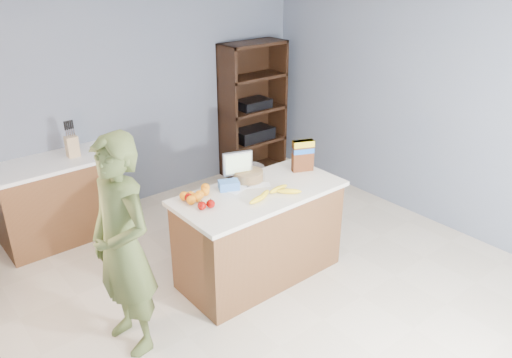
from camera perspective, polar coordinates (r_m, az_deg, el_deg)
floor at (r=4.76m, az=2.74°, el=-12.41°), size 4.50×5.00×0.02m
walls at (r=3.99m, az=3.22°, el=6.92°), size 4.52×5.02×2.51m
counter_peninsula at (r=4.71m, az=0.39°, el=-6.68°), size 1.56×0.76×0.90m
back_cabinet at (r=5.71m, az=-21.61°, el=-2.22°), size 1.24×0.62×0.90m
shelving_unit at (r=6.89m, az=-0.59°, el=7.74°), size 0.90×0.40×1.80m
person at (r=3.82m, az=-15.01°, el=-7.55°), size 0.49×0.69×1.76m
knife_block at (r=5.54m, az=-20.28°, el=3.59°), size 0.12×0.10×0.31m
envelopes at (r=4.55m, az=-0.87°, el=-0.92°), size 0.43×0.24×0.00m
bananas at (r=4.37m, az=1.90°, el=-1.67°), size 0.52×0.25×0.05m
apples at (r=4.22m, az=-6.38°, el=-2.66°), size 0.15×0.29×0.07m
oranges at (r=4.34m, az=-6.86°, el=-1.83°), size 0.32×0.21×0.08m
blue_carton at (r=4.50m, az=-3.12°, el=-0.71°), size 0.21×0.18×0.08m
salad_bowl at (r=4.67m, az=-0.85°, el=0.54°), size 0.30×0.30×0.13m
tv at (r=4.63m, az=-2.12°, el=1.67°), size 0.28×0.12×0.28m
cereal_box at (r=4.84m, az=5.38°, el=2.94°), size 0.22×0.15×0.31m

